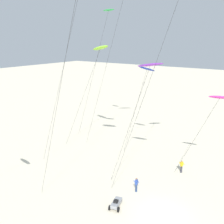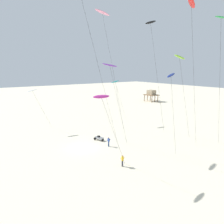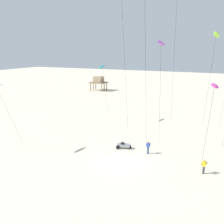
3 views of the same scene
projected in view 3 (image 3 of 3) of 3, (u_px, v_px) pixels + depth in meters
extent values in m
plane|color=beige|center=(120.00, 163.00, 28.61)|extent=(260.00, 260.00, 0.00)
ellipsoid|color=#8CD833|center=(216.00, 35.00, 33.28)|extent=(0.91, 2.65, 1.11)
cylinder|color=#262626|center=(209.00, 86.00, 38.16)|extent=(1.11, 6.34, 14.94)
ellipsoid|color=#D8339E|center=(215.00, 86.00, 20.46)|extent=(0.97, 2.46, 0.58)
cylinder|color=#262626|center=(206.00, 134.00, 23.74)|extent=(0.76, 4.29, 9.97)
cylinder|color=#262626|center=(125.00, 61.00, 35.43)|extent=(1.08, 6.14, 22.84)
ellipsoid|color=purple|center=(161.00, 43.00, 26.92)|extent=(0.82, 2.84, 0.80)
cylinder|color=#262626|center=(160.00, 100.00, 30.64)|extent=(0.75, 4.27, 13.68)
ellipsoid|color=teal|center=(102.00, 67.00, 42.71)|extent=(0.64, 2.20, 0.70)
cylinder|color=#262626|center=(105.00, 93.00, 45.93)|extent=(0.73, 4.15, 10.10)
cylinder|color=#262626|center=(10.00, 117.00, 32.15)|extent=(0.67, 3.80, 8.67)
cylinder|color=#262626|center=(174.00, 67.00, 38.65)|extent=(1.14, 6.55, 20.90)
cylinder|color=#262626|center=(145.00, 59.00, 27.44)|extent=(1.33, 7.60, 24.00)
cylinder|color=navy|center=(148.00, 150.00, 31.17)|extent=(0.22, 0.22, 0.88)
cube|color=#2D4CA5|center=(148.00, 145.00, 30.99)|extent=(0.34, 0.21, 0.58)
sphere|color=#9E7051|center=(148.00, 142.00, 30.89)|extent=(0.20, 0.20, 0.20)
cylinder|color=#2D4CA5|center=(150.00, 145.00, 30.89)|extent=(0.10, 0.50, 0.39)
cylinder|color=#2D4CA5|center=(147.00, 145.00, 31.06)|extent=(0.10, 0.50, 0.39)
cylinder|color=#33333D|center=(204.00, 170.00, 26.08)|extent=(0.22, 0.22, 0.88)
cube|color=gold|center=(204.00, 164.00, 25.90)|extent=(0.39, 0.31, 0.58)
sphere|color=tan|center=(205.00, 160.00, 25.80)|extent=(0.20, 0.20, 0.20)
cylinder|color=gold|center=(206.00, 164.00, 25.74)|extent=(0.26, 0.50, 0.39)
cylinder|color=gold|center=(202.00, 163.00, 26.04)|extent=(0.26, 0.50, 0.39)
cylinder|color=#846647|center=(91.00, 87.00, 79.67)|extent=(0.28, 0.28, 2.53)
cylinder|color=#846647|center=(102.00, 88.00, 77.92)|extent=(0.28, 0.28, 2.53)
cylinder|color=#846647|center=(96.00, 86.00, 82.75)|extent=(0.28, 0.28, 2.53)
cylinder|color=#846647|center=(107.00, 86.00, 80.99)|extent=(0.28, 0.28, 2.53)
cylinder|color=#846647|center=(93.00, 86.00, 81.21)|extent=(0.28, 0.28, 2.53)
cylinder|color=#846647|center=(104.00, 87.00, 79.46)|extent=(0.28, 0.28, 2.53)
cube|color=#846647|center=(99.00, 82.00, 79.99)|extent=(5.24, 4.40, 0.24)
cube|color=#9E896B|center=(99.00, 79.00, 79.73)|extent=(2.88, 2.64, 1.88)
cube|color=gray|center=(124.00, 145.00, 32.86)|extent=(1.82, 1.12, 0.36)
cube|color=black|center=(123.00, 143.00, 32.81)|extent=(0.54, 0.54, 0.20)
cylinder|color=black|center=(130.00, 147.00, 32.76)|extent=(0.53, 0.25, 0.52)
cylinder|color=black|center=(119.00, 145.00, 33.46)|extent=(0.53, 0.25, 0.52)
cylinder|color=black|center=(118.00, 147.00, 32.59)|extent=(0.53, 0.25, 0.52)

